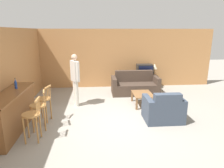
% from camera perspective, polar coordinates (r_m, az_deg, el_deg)
% --- Properties ---
extents(ground_plane, '(24.00, 24.00, 0.00)m').
position_cam_1_polar(ground_plane, '(5.83, 2.19, -10.50)').
color(ground_plane, gray).
extents(wall_back, '(9.40, 0.08, 2.60)m').
position_cam_1_polar(wall_back, '(9.06, -0.58, 7.27)').
color(wall_back, '#B27A47').
rests_on(wall_back, ground_plane).
extents(wall_left, '(0.08, 8.73, 2.60)m').
position_cam_1_polar(wall_left, '(7.14, -24.90, 3.84)').
color(wall_left, '#B27A47').
rests_on(wall_left, ground_plane).
extents(bar_counter, '(0.55, 2.20, 1.02)m').
position_cam_1_polar(bar_counter, '(5.68, -26.60, -7.20)').
color(bar_counter, brown).
rests_on(bar_counter, ground_plane).
extents(bar_chair_near, '(0.41, 0.41, 1.03)m').
position_cam_1_polar(bar_chair_near, '(4.98, -21.89, -8.91)').
color(bar_chair_near, '#B77F42').
rests_on(bar_chair_near, ground_plane).
extents(bar_chair_mid, '(0.49, 0.49, 1.03)m').
position_cam_1_polar(bar_chair_mid, '(5.48, -20.22, -6.57)').
color(bar_chair_mid, '#B77F42').
rests_on(bar_chair_mid, ground_plane).
extents(bar_chair_far, '(0.49, 0.49, 1.03)m').
position_cam_1_polar(bar_chair_far, '(5.94, -18.95, -4.78)').
color(bar_chair_far, '#B77F42').
rests_on(bar_chair_far, ground_plane).
extents(couch_far, '(1.89, 0.87, 0.91)m').
position_cam_1_polar(couch_far, '(8.24, 6.54, -0.50)').
color(couch_far, '#423328').
rests_on(couch_far, ground_plane).
extents(armchair_near, '(1.05, 0.83, 0.89)m').
position_cam_1_polar(armchair_near, '(5.90, 14.44, -7.17)').
color(armchair_near, '#384251').
rests_on(armchair_near, ground_plane).
extents(coffee_table, '(0.65, 0.91, 0.42)m').
position_cam_1_polar(coffee_table, '(6.98, 8.71, -3.17)').
color(coffee_table, brown).
rests_on(coffee_table, ground_plane).
extents(tv_unit, '(1.17, 0.53, 0.57)m').
position_cam_1_polar(tv_unit, '(9.13, 9.17, 0.66)').
color(tv_unit, '#2D2319').
rests_on(tv_unit, ground_plane).
extents(tv, '(0.69, 0.46, 0.50)m').
position_cam_1_polar(tv, '(9.02, 9.32, 3.98)').
color(tv, black).
rests_on(tv, tv_unit).
extents(bottle, '(0.07, 0.07, 0.28)m').
position_cam_1_polar(bottle, '(5.85, -25.82, 0.02)').
color(bottle, '#234293').
rests_on(bottle, bar_counter).
extents(table_lamp, '(0.25, 0.25, 0.53)m').
position_cam_1_polar(table_lamp, '(9.11, 12.05, 4.85)').
color(table_lamp, brown).
rests_on(table_lamp, tv_unit).
extents(person_by_window, '(0.33, 0.48, 1.77)m').
position_cam_1_polar(person_by_window, '(6.79, -10.49, 2.04)').
color(person_by_window, silver).
rests_on(person_by_window, ground_plane).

